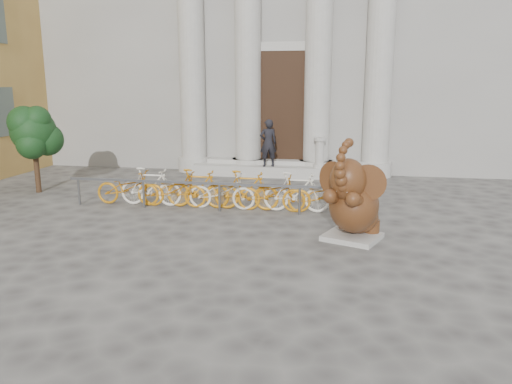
% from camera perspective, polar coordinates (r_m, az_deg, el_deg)
% --- Properties ---
extents(ground, '(80.00, 80.00, 0.00)m').
position_cam_1_polar(ground, '(8.43, -5.68, -9.62)').
color(ground, '#474442').
rests_on(ground, ground).
extents(classical_building, '(22.00, 10.70, 12.00)m').
position_cam_1_polar(classical_building, '(22.72, 4.85, 19.53)').
color(classical_building, gray).
rests_on(classical_building, ground).
extents(entrance_steps, '(6.00, 1.20, 0.36)m').
position_cam_1_polar(entrance_steps, '(17.30, 2.77, 2.51)').
color(entrance_steps, '#A8A59E').
rests_on(entrance_steps, ground).
extents(elephant_statue, '(1.42, 1.67, 2.10)m').
position_cam_1_polar(elephant_statue, '(10.25, 11.01, -1.29)').
color(elephant_statue, '#A8A59E').
rests_on(elephant_statue, ground).
extents(bike_rack, '(8.00, 0.53, 1.00)m').
position_cam_1_polar(bike_rack, '(12.67, -3.93, 0.30)').
color(bike_rack, slate).
rests_on(bike_rack, ground).
extents(tree, '(1.45, 1.32, 2.51)m').
position_cam_1_polar(tree, '(15.70, -24.05, 6.23)').
color(tree, '#332114').
rests_on(tree, ground).
extents(pedestrian, '(0.68, 0.55, 1.59)m').
position_cam_1_polar(pedestrian, '(16.87, 1.41, 5.62)').
color(pedestrian, black).
rests_on(pedestrian, entrance_steps).
extents(balustrade_post, '(0.41, 0.41, 1.01)m').
position_cam_1_polar(balustrade_post, '(16.79, 7.28, 4.34)').
color(balustrade_post, '#A8A59E').
rests_on(balustrade_post, entrance_steps).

